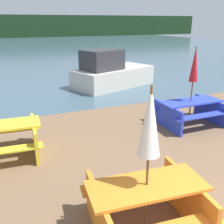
# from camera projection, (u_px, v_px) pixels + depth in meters

# --- Properties ---
(water) EXTENTS (60.00, 50.00, 0.00)m
(water) POSITION_uv_depth(u_px,v_px,m) (22.00, 47.00, 30.78)
(water) COLOR #425B6B
(water) RESTS_ON ground_plane
(far_treeline) EXTENTS (80.00, 1.60, 4.00)m
(far_treeline) POSITION_uv_depth(u_px,v_px,m) (11.00, 26.00, 47.51)
(far_treeline) COLOR #193319
(far_treeline) RESTS_ON water
(picnic_table_orange) EXTENTS (1.78, 1.53, 0.77)m
(picnic_table_orange) POSITION_uv_depth(u_px,v_px,m) (146.00, 203.00, 3.72)
(picnic_table_orange) COLOR orange
(picnic_table_orange) RESTS_ON ground_plane
(picnic_table_blue) EXTENTS (1.83, 1.39, 0.73)m
(picnic_table_blue) POSITION_uv_depth(u_px,v_px,m) (190.00, 110.00, 7.64)
(picnic_table_blue) COLOR blue
(picnic_table_blue) RESTS_ON ground_plane
(umbrella_crimson) EXTENTS (0.24, 0.24, 2.26)m
(umbrella_crimson) POSITION_uv_depth(u_px,v_px,m) (194.00, 65.00, 7.21)
(umbrella_crimson) COLOR brown
(umbrella_crimson) RESTS_ON ground_plane
(umbrella_white) EXTENTS (0.30, 0.30, 2.17)m
(umbrella_white) POSITION_uv_depth(u_px,v_px,m) (150.00, 123.00, 3.32)
(umbrella_white) COLOR brown
(umbrella_white) RESTS_ON ground_plane
(boat) EXTENTS (4.16, 2.96, 1.72)m
(boat) POSITION_uv_depth(u_px,v_px,m) (111.00, 73.00, 12.08)
(boat) COLOR beige
(boat) RESTS_ON water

